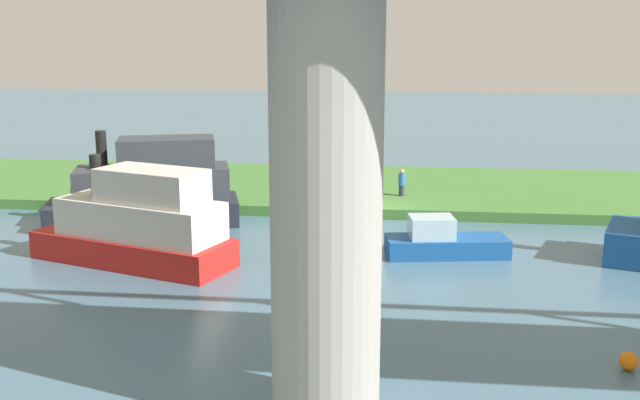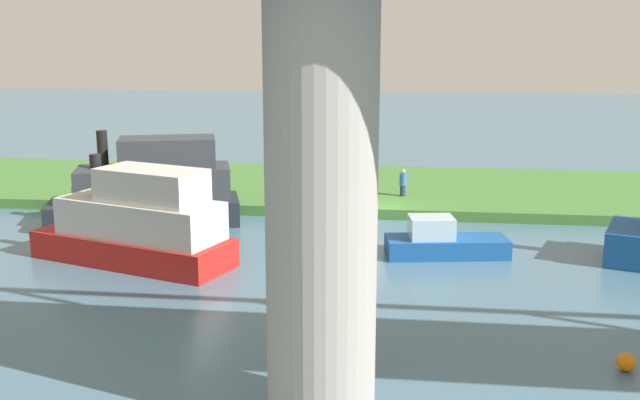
# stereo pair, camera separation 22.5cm
# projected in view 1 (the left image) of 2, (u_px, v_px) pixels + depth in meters

# --- Properties ---
(ground_plane) EXTENTS (160.00, 160.00, 0.00)m
(ground_plane) POSITION_uv_depth(u_px,v_px,m) (370.00, 219.00, 35.81)
(ground_plane) COLOR #476B7F
(grassy_bank) EXTENTS (80.00, 12.00, 0.50)m
(grassy_bank) POSITION_uv_depth(u_px,v_px,m) (376.00, 189.00, 41.57)
(grassy_bank) COLOR #427533
(grassy_bank) RESTS_ON ground
(bridge_pylon) EXTENTS (2.46, 2.46, 9.97)m
(bridge_pylon) POSITION_uv_depth(u_px,v_px,m) (326.00, 206.00, 16.38)
(bridge_pylon) COLOR #9E998E
(bridge_pylon) RESTS_ON ground
(person_on_bank) EXTENTS (0.49, 0.49, 1.39)m
(person_on_bank) POSITION_uv_depth(u_px,v_px,m) (402.00, 182.00, 38.50)
(person_on_bank) COLOR #2D334C
(person_on_bank) RESTS_ON grassy_bank
(mooring_post) EXTENTS (0.20, 0.20, 0.74)m
(mooring_post) POSITION_uv_depth(u_px,v_px,m) (291.00, 194.00, 37.27)
(mooring_post) COLOR brown
(mooring_post) RESTS_ON grassy_bank
(pontoon_yellow) EXTENTS (5.00, 2.45, 1.60)m
(pontoon_yellow) POSITION_uv_depth(u_px,v_px,m) (443.00, 242.00, 29.87)
(pontoon_yellow) COLOR #195199
(pontoon_yellow) RESTS_ON ground
(skiff_small) EXTENTS (8.46, 5.15, 4.10)m
(skiff_small) POSITION_uv_depth(u_px,v_px,m) (137.00, 225.00, 28.68)
(skiff_small) COLOR red
(skiff_small) RESTS_ON ground
(motorboat_red) EXTENTS (9.07, 5.19, 4.40)m
(motorboat_red) POSITION_uv_depth(u_px,v_px,m) (150.00, 190.00, 34.59)
(motorboat_red) COLOR #1E232D
(motorboat_red) RESTS_ON ground
(marker_buoy) EXTENTS (0.50, 0.50, 0.50)m
(marker_buoy) POSITION_uv_depth(u_px,v_px,m) (629.00, 361.00, 19.74)
(marker_buoy) COLOR orange
(marker_buoy) RESTS_ON ground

